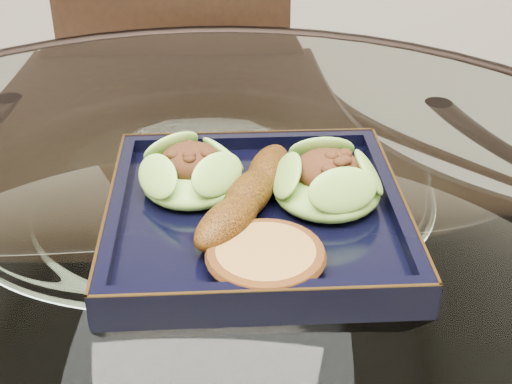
{
  "coord_description": "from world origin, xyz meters",
  "views": [
    {
      "loc": [
        0.07,
        -0.57,
        1.14
      ],
      "look_at": [
        0.05,
        -0.02,
        0.8
      ],
      "focal_mm": 50.0,
      "sensor_mm": 36.0,
      "label": 1
    }
  ],
  "objects": [
    {
      "name": "lettuce_wrap_left",
      "position": [
        -0.01,
        0.01,
        0.8
      ],
      "size": [
        0.12,
        0.12,
        0.03
      ],
      "primitive_type": "ellipsoid",
      "rotation": [
        0.0,
        0.0,
        0.31
      ],
      "color": "#5CA02E",
      "rests_on": "navy_plate"
    },
    {
      "name": "crumb_patty",
      "position": [
        0.06,
        -0.1,
        0.79
      ],
      "size": [
        0.09,
        0.09,
        0.02
      ],
      "primitive_type": "cylinder",
      "rotation": [
        0.0,
        0.0,
        -0.06
      ],
      "color": "#A36F36",
      "rests_on": "navy_plate"
    },
    {
      "name": "dining_chair",
      "position": [
        -0.1,
        0.48,
        0.53
      ],
      "size": [
        0.44,
        0.44,
        0.96
      ],
      "rotation": [
        0.0,
        0.0,
        0.06
      ],
      "color": "black",
      "rests_on": "ground"
    },
    {
      "name": "dining_table",
      "position": [
        -0.0,
        -0.0,
        0.6
      ],
      "size": [
        1.13,
        1.13,
        0.77
      ],
      "color": "white",
      "rests_on": "ground"
    },
    {
      "name": "navy_plate",
      "position": [
        0.05,
        -0.02,
        0.77
      ],
      "size": [
        0.29,
        0.29,
        0.02
      ],
      "primitive_type": "cube",
      "rotation": [
        0.0,
        0.0,
        0.08
      ],
      "color": "black",
      "rests_on": "dining_table"
    },
    {
      "name": "lettuce_wrap_right",
      "position": [
        0.12,
        -0.0,
        0.8
      ],
      "size": [
        0.12,
        0.12,
        0.04
      ],
      "primitive_type": "ellipsoid",
      "rotation": [
        0.0,
        0.0,
        -0.25
      ],
      "color": "#5B9C2D",
      "rests_on": "navy_plate"
    },
    {
      "name": "roasted_plantain",
      "position": [
        0.05,
        -0.02,
        0.8
      ],
      "size": [
        0.1,
        0.18,
        0.03
      ],
      "primitive_type": "ellipsoid",
      "rotation": [
        0.0,
        0.0,
        1.21
      ],
      "color": "#60350A",
      "rests_on": "navy_plate"
    }
  ]
}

